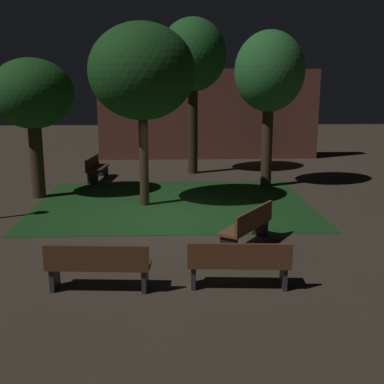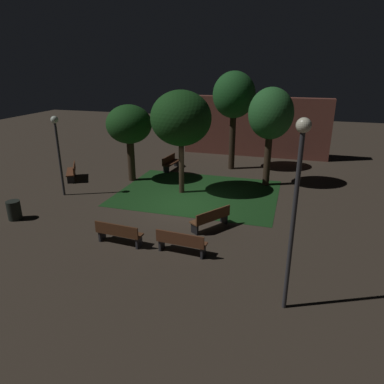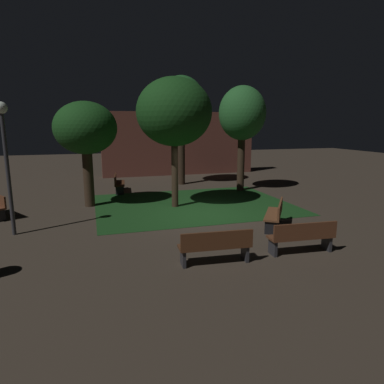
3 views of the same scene
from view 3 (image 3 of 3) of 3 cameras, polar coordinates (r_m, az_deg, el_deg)
name	(u,v)px [view 3 (image 3 of 3)]	position (r m, az deg, el deg)	size (l,w,h in m)	color
ground_plane	(205,215)	(12.85, 2.24, -3.97)	(60.00, 60.00, 0.00)	#3D3328
grass_lawn	(193,204)	(14.59, 0.21, -2.07)	(8.16, 6.35, 0.01)	#194219
bench_near_trees	(216,246)	(8.38, 4.01, -9.01)	(1.83, 0.61, 0.88)	#512D19
bench_front_right	(302,236)	(9.49, 18.14, -7.10)	(1.83, 0.60, 0.88)	brown
bench_corner	(118,183)	(17.56, -12.35, 1.54)	(0.65, 1.84, 0.88)	#422314
bench_front_left	(276,213)	(11.59, 13.95, -3.53)	(1.42, 1.75, 0.88)	brown
tree_lawn_side	(174,112)	(13.81, -3.02, 13.26)	(3.02, 3.02, 5.24)	#38281C
tree_near_wall	(181,103)	(19.26, -1.83, 14.79)	(2.58, 2.58, 6.02)	#2D2116
tree_left_canopy	(86,129)	(14.57, -17.54, 10.03)	(2.53, 2.53, 4.32)	#38281C
tree_tall_center	(242,114)	(17.56, 8.48, 12.82)	(2.36, 2.36, 5.29)	#38281C
lamp_post_near_wall	(5,145)	(11.56, -29.04, 6.98)	(0.36, 0.36, 4.05)	#333338
building_wall_backdrop	(180,144)	(23.30, -2.09, 8.18)	(10.43, 0.80, 4.22)	brown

